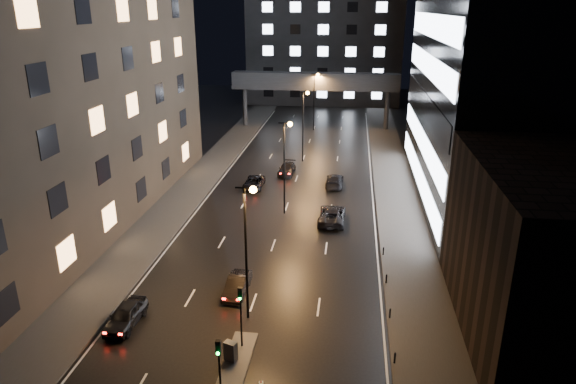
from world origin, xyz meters
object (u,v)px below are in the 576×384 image
Objects in this scene: car_away_a at (126,315)px; car_toward_a at (332,215)px; car_toward_b at (335,180)px; car_away_d at (287,169)px; car_away_c at (254,183)px; car_away_b at (237,285)px; utility_cabinet at (231,351)px.

car_toward_a is at bearing 58.17° from car_away_a.
car_away_d is at bearing -30.78° from car_toward_b.
car_away_c is (3.53, 29.74, -0.09)m from car_away_a.
car_away_a is 1.05× the size of car_away_b.
car_away_a is at bearing -179.90° from utility_cabinet.
car_away_c is 1.00× the size of car_away_d.
car_away_b is at bearing 119.77° from utility_cabinet.
car_away_b is at bearing -87.52° from car_away_d.
car_away_c is 3.68× the size of utility_cabinet.
utility_cabinet reaches higher than car_away_c.
car_away_b is 24.81m from car_away_c.
utility_cabinet is at bearing 78.38° from car_toward_a.
car_away_a is 0.93× the size of car_away_d.
car_toward_b is at bearing 101.59° from utility_cabinet.
car_away_c is 10.08m from car_toward_b.
car_away_a is 24.44m from car_toward_a.
car_toward_a is at bearing 97.11° from utility_cabinet.
car_away_b is 0.88× the size of car_away_d.
car_away_b is 0.89× the size of car_away_c.
car_toward_b is (-0.20, 11.38, -0.05)m from car_toward_a.
car_toward_a is (6.74, 15.14, 0.10)m from car_away_b.
car_away_d is 16.84m from car_toward_a.
car_toward_b is (6.54, 26.51, 0.05)m from car_away_b.
car_away_c is 33.08m from utility_cabinet.
car_away_a is 3.42× the size of utility_cabinet.
car_away_a is 8.81m from utility_cabinet.
car_toward_b is at bearing 77.96° from car_away_b.
utility_cabinet reaches higher than car_away_b.
car_toward_a is 11.38m from car_toward_b.
car_away_d is 7.70m from car_toward_b.
car_away_d is 38.75m from utility_cabinet.
car_away_d is at bearing -65.09° from car_toward_a.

